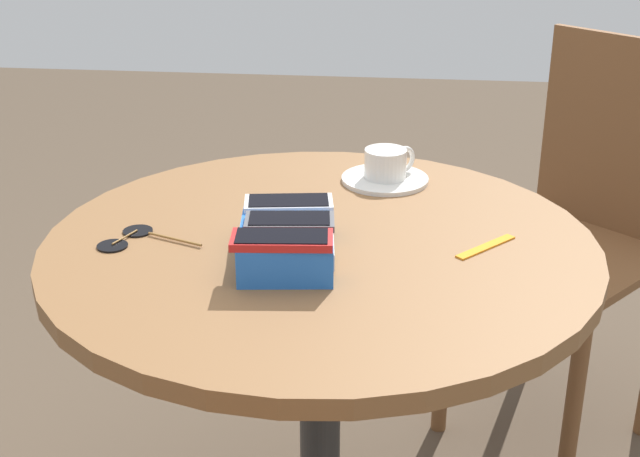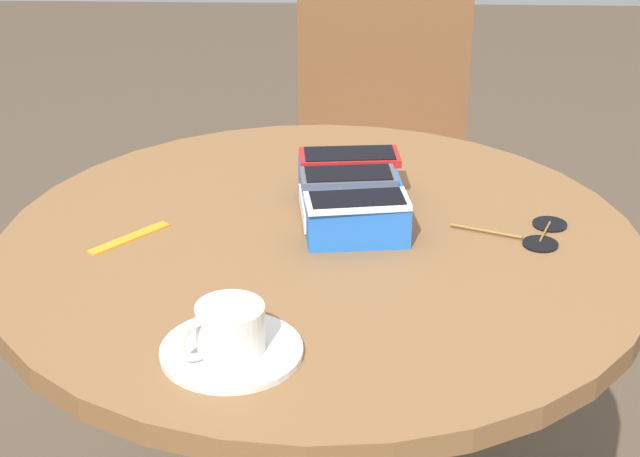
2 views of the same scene
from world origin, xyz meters
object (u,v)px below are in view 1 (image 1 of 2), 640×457
(phone_gray, at_px, (290,221))
(chair_far_side, at_px, (577,240))
(coffee_cup, at_px, (387,163))
(saucer, at_px, (385,179))
(lanyard_strap, at_px, (486,247))
(phone_red, at_px, (282,240))
(sunglasses, at_px, (130,239))
(round_table, at_px, (320,327))
(phone_box, at_px, (287,242))
(phone_white, at_px, (288,203))

(phone_gray, distance_m, chair_far_side, 0.92)
(coffee_cup, height_order, chair_far_side, chair_far_side)
(saucer, xyz_separation_m, lanyard_strap, (-0.28, -0.17, -0.00))
(coffee_cup, xyz_separation_m, chair_far_side, (0.33, -0.42, -0.28))
(phone_red, bearing_deg, saucer, -16.98)
(lanyard_strap, bearing_deg, sunglasses, 93.27)
(saucer, bearing_deg, lanyard_strap, -148.71)
(round_table, xyz_separation_m, chair_far_side, (0.60, -0.51, -0.09))
(phone_gray, bearing_deg, chair_far_side, -39.01)
(chair_far_side, bearing_deg, phone_box, 140.63)
(phone_gray, xyz_separation_m, phone_white, (0.07, 0.01, -0.00))
(sunglasses, bearing_deg, phone_box, -99.28)
(phone_box, bearing_deg, coffee_cup, -20.91)
(coffee_cup, relative_size, chair_far_side, 0.10)
(phone_white, xyz_separation_m, chair_far_side, (0.61, -0.56, -0.31))
(round_table, relative_size, phone_gray, 6.35)
(phone_gray, bearing_deg, phone_red, 178.93)
(sunglasses, height_order, chair_far_side, chair_far_side)
(coffee_cup, distance_m, lanyard_strap, 0.32)
(saucer, height_order, lanyard_strap, saucer)
(phone_white, bearing_deg, phone_box, -174.15)
(phone_red, relative_size, phone_white, 1.03)
(phone_gray, distance_m, lanyard_strap, 0.31)
(phone_box, relative_size, phone_white, 1.49)
(lanyard_strap, bearing_deg, phone_red, 115.95)
(phone_box, distance_m, sunglasses, 0.26)
(phone_red, height_order, sunglasses, phone_red)
(phone_box, height_order, chair_far_side, chair_far_side)
(phone_white, distance_m, saucer, 0.32)
(lanyard_strap, bearing_deg, saucer, 31.29)
(phone_box, relative_size, phone_gray, 1.56)
(sunglasses, bearing_deg, phone_white, -83.62)
(lanyard_strap, bearing_deg, phone_gray, 104.45)
(phone_white, bearing_deg, chair_far_side, -42.81)
(phone_box, height_order, lanyard_strap, phone_box)
(phone_box, xyz_separation_m, lanyard_strap, (0.07, -0.30, -0.03))
(phone_box, height_order, phone_gray, phone_gray)
(saucer, distance_m, chair_far_side, 0.59)
(phone_gray, xyz_separation_m, sunglasses, (0.04, 0.26, -0.06))
(saucer, height_order, chair_far_side, chair_far_side)
(phone_white, bearing_deg, lanyard_strap, -89.27)
(round_table, xyz_separation_m, phone_box, (-0.07, 0.04, 0.18))
(phone_box, bearing_deg, chair_far_side, -39.37)
(round_table, height_order, lanyard_strap, lanyard_strap)
(phone_box, height_order, phone_white, phone_white)
(sunglasses, relative_size, chair_far_side, 0.18)
(phone_box, relative_size, chair_far_side, 0.23)
(sunglasses, xyz_separation_m, chair_far_side, (0.63, -0.81, -0.25))
(phone_red, distance_m, chair_far_side, 0.98)
(phone_gray, height_order, saucer, phone_gray)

